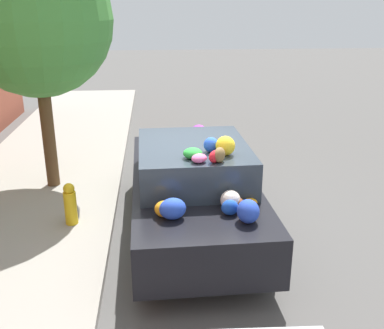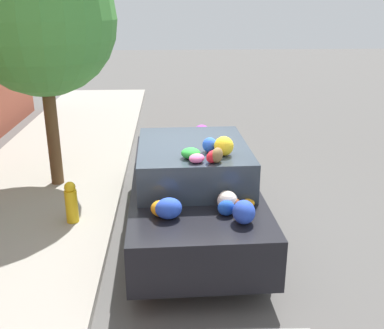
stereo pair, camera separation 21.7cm
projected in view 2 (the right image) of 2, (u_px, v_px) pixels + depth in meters
name	position (u px, v px, depth m)	size (l,w,h in m)	color
ground_plane	(180.00, 230.00, 7.38)	(60.00, 60.00, 0.00)	#565451
sidewalk_curb	(13.00, 231.00, 7.21)	(24.00, 3.20, 0.14)	#9E998E
street_tree	(40.00, 20.00, 7.91)	(2.70, 2.70, 4.46)	brown
fire_hydrant	(71.00, 202.00, 7.26)	(0.20, 0.20, 0.70)	gold
art_car	(192.00, 186.00, 7.09)	(4.45, 1.95, 1.81)	black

